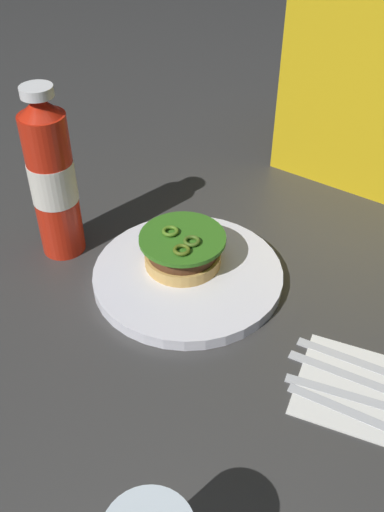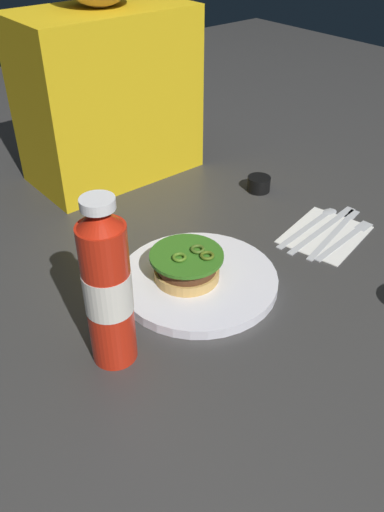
{
  "view_description": "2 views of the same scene",
  "coord_description": "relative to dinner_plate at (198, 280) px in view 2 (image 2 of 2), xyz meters",
  "views": [
    {
      "loc": [
        0.28,
        -0.41,
        0.53
      ],
      "look_at": [
        -0.04,
        0.04,
        0.09
      ],
      "focal_mm": 39.82,
      "sensor_mm": 36.0,
      "label": 1
    },
    {
      "loc": [
        -0.52,
        -0.45,
        0.55
      ],
      "look_at": [
        -0.08,
        0.08,
        0.06
      ],
      "focal_mm": 36.85,
      "sensor_mm": 36.0,
      "label": 2
    }
  ],
  "objects": [
    {
      "name": "steak_knife",
      "position": [
        0.31,
        -0.04,
        -0.0
      ],
      "size": [
        0.21,
        0.07,
        0.0
      ],
      "color": "silver",
      "rests_on": "napkin"
    },
    {
      "name": "napkin",
      "position": [
        0.28,
        -0.04,
        -0.01
      ],
      "size": [
        0.19,
        0.16,
        0.0
      ],
      "primitive_type": "cube",
      "rotation": [
        0.0,
        0.0,
        0.22
      ],
      "color": "white",
      "rests_on": "ground_plane"
    },
    {
      "name": "butter_knife",
      "position": [
        0.31,
        -0.02,
        -0.0
      ],
      "size": [
        0.22,
        0.04,
        0.0
      ],
      "color": "silver",
      "rests_on": "napkin"
    },
    {
      "name": "fork_utensil",
      "position": [
        0.31,
        -0.07,
        -0.0
      ],
      "size": [
        0.18,
        0.04,
        0.0
      ],
      "color": "silver",
      "rests_on": "napkin"
    },
    {
      "name": "dinner_plate",
      "position": [
        0.0,
        0.0,
        0.0
      ],
      "size": [
        0.26,
        0.26,
        0.02
      ],
      "primitive_type": "cylinder",
      "color": "white",
      "rests_on": "ground_plane"
    },
    {
      "name": "condiment_cup",
      "position": [
        0.31,
        0.17,
        0.01
      ],
      "size": [
        0.05,
        0.05,
        0.03
      ],
      "primitive_type": "cylinder",
      "color": "black",
      "rests_on": "ground_plane"
    },
    {
      "name": "spoon_utensil",
      "position": [
        0.3,
        0.0,
        -0.0
      ],
      "size": [
        0.2,
        0.04,
        0.0
      ],
      "color": "silver",
      "rests_on": "napkin"
    },
    {
      "name": "ketchup_bottle",
      "position": [
        -0.19,
        -0.05,
        0.11
      ],
      "size": [
        0.06,
        0.06,
        0.25
      ],
      "color": "red",
      "rests_on": "ground_plane"
    },
    {
      "name": "burger_sandwich",
      "position": [
        -0.02,
        0.01,
        0.03
      ],
      "size": [
        0.12,
        0.12,
        0.05
      ],
      "color": "tan",
      "rests_on": "dinner_plate"
    },
    {
      "name": "diner_person",
      "position": [
        0.12,
        0.44,
        0.2
      ],
      "size": [
        0.36,
        0.2,
        0.5
      ],
      "color": "gold",
      "rests_on": "ground_plane"
    },
    {
      "name": "ground_plane",
      "position": [
        0.07,
        -0.07,
        -0.01
      ],
      "size": [
        3.0,
        3.0,
        0.0
      ],
      "primitive_type": "plane",
      "color": "#373635"
    }
  ]
}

